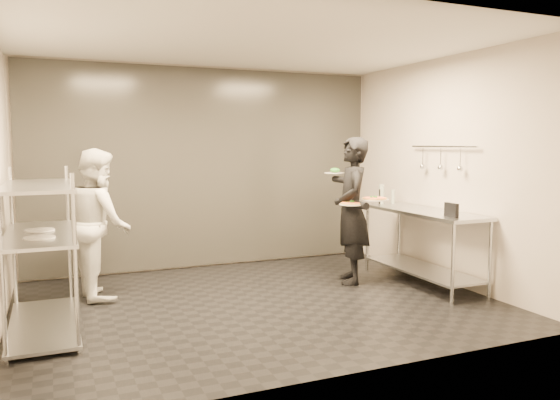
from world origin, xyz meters
name	(u,v)px	position (x,y,z in m)	size (l,w,h in m)	color
room_shell	(225,170)	(0.00, 1.18, 1.40)	(5.00, 4.00, 2.80)	black
pass_rack	(41,248)	(-2.15, 0.00, 0.77)	(0.60, 1.60, 1.50)	#BABDC1
prep_counter	(423,234)	(2.18, 0.00, 0.63)	(0.60, 1.80, 0.92)	#BABDC1
utensil_rail	(441,159)	(2.43, 0.00, 1.55)	(0.07, 1.20, 0.31)	#BABDC1
waiter	(352,210)	(1.40, 0.41, 0.91)	(0.66, 0.43, 1.82)	black
chef	(99,223)	(-1.55, 0.96, 0.84)	(0.82, 0.64, 1.68)	white
pizza_plate_near	(351,204)	(1.29, 0.23, 1.02)	(0.29, 0.29, 0.05)	silver
pizza_plate_far	(375,199)	(1.59, 0.19, 1.07)	(0.34, 0.34, 0.05)	silver
salad_plate	(335,171)	(1.33, 0.72, 1.38)	(0.27, 0.27, 0.07)	silver
pos_monitor	(451,210)	(2.06, -0.64, 1.00)	(0.04, 0.22, 0.16)	black
bottle_green	(382,194)	(2.10, 0.80, 1.05)	(0.07, 0.07, 0.27)	#99A79A
bottle_clear	(393,196)	(2.28, 0.80, 1.01)	(0.06, 0.06, 0.19)	#99A79A
bottle_dark	(381,197)	(2.09, 0.80, 1.02)	(0.06, 0.06, 0.20)	black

